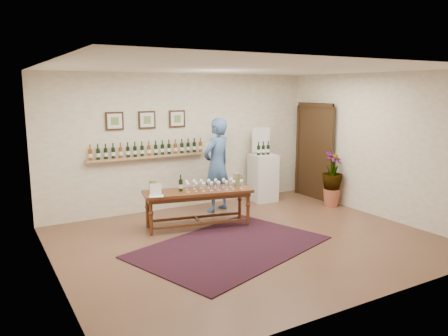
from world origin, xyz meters
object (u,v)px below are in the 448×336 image
tasting_table (198,196)px  display_pedestal (263,178)px  person (217,165)px  potted_plant (332,179)px

tasting_table → display_pedestal: 2.35m
person → display_pedestal: bearing=169.8°
tasting_table → person: bearing=55.4°
person → tasting_table: bearing=23.7°
potted_plant → person: person is taller
potted_plant → person: bearing=158.2°
tasting_table → display_pedestal: display_pedestal is taller
potted_plant → display_pedestal: bearing=131.4°
display_pedestal → potted_plant: display_pedestal is taller
person → potted_plant: bearing=138.6°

